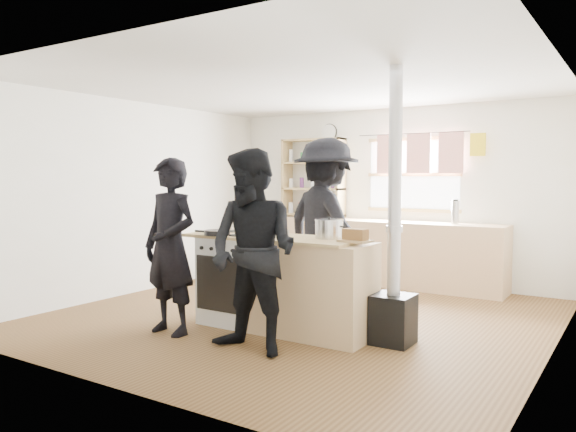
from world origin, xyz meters
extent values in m
cube|color=brown|center=(0.00, 0.00, -0.01)|extent=(5.00, 5.00, 0.01)
cube|color=#D4AE80|center=(0.00, 2.22, 0.45)|extent=(3.40, 0.55, 0.90)
cube|color=tan|center=(-1.20, 2.34, 0.94)|extent=(1.00, 0.28, 0.03)
cube|color=tan|center=(-1.20, 2.34, 1.33)|extent=(1.00, 0.28, 0.03)
cube|color=tan|center=(-1.20, 2.34, 1.74)|extent=(1.00, 0.28, 0.03)
cube|color=tan|center=(-1.20, 2.34, 2.08)|extent=(1.00, 0.28, 0.03)
cube|color=tan|center=(-1.68, 2.34, 1.50)|extent=(0.04, 0.28, 1.20)
cube|color=tan|center=(-0.72, 2.34, 1.50)|extent=(0.04, 0.28, 1.20)
cylinder|color=silver|center=(1.03, 2.22, 1.05)|extent=(0.10, 0.10, 0.31)
cube|color=white|center=(-0.45, -0.55, 0.45)|extent=(0.60, 0.60, 0.90)
cube|color=tan|center=(0.45, -0.55, 0.45)|extent=(1.20, 0.60, 0.90)
cube|color=tan|center=(0.00, -0.55, 0.92)|extent=(1.84, 0.64, 0.03)
cylinder|color=black|center=(-0.52, -0.77, 0.96)|extent=(0.28, 0.28, 0.05)
cylinder|color=#345E20|center=(-0.52, -0.77, 0.97)|extent=(0.24, 0.24, 0.02)
cube|color=silver|center=(0.00, -0.60, 0.97)|extent=(0.41, 0.33, 0.07)
cube|color=brown|center=(0.00, -0.60, 0.99)|extent=(0.35, 0.28, 0.02)
cylinder|color=silver|center=(-0.24, -0.48, 1.00)|extent=(0.21, 0.21, 0.14)
cylinder|color=silver|center=(-0.24, -0.48, 1.08)|extent=(0.21, 0.21, 0.01)
sphere|color=black|center=(-0.24, -0.48, 1.09)|extent=(0.03, 0.03, 0.03)
cylinder|color=silver|center=(0.58, -0.43, 1.02)|extent=(0.27, 0.27, 0.17)
cylinder|color=silver|center=(0.58, -0.43, 1.11)|extent=(0.27, 0.27, 0.01)
sphere|color=black|center=(0.58, -0.43, 1.12)|extent=(0.03, 0.03, 0.03)
cube|color=tan|center=(0.93, -0.57, 0.94)|extent=(0.31, 0.24, 0.02)
cube|color=olive|center=(0.93, -0.57, 1.00)|extent=(0.23, 0.14, 0.10)
cube|color=black|center=(1.23, -0.40, 0.23)|extent=(0.35, 0.35, 0.45)
cylinder|color=#ADADB2|center=(1.23, -0.40, 1.48)|extent=(0.12, 0.12, 2.05)
imported|color=black|center=(-0.72, -1.23, 0.85)|extent=(0.64, 0.44, 1.70)
imported|color=black|center=(0.33, -1.31, 0.88)|extent=(0.88, 0.69, 1.76)
imported|color=black|center=(0.09, 0.40, 0.98)|extent=(1.45, 1.17, 1.95)
camera|label=1|loc=(3.14, -5.14, 1.52)|focal=35.00mm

